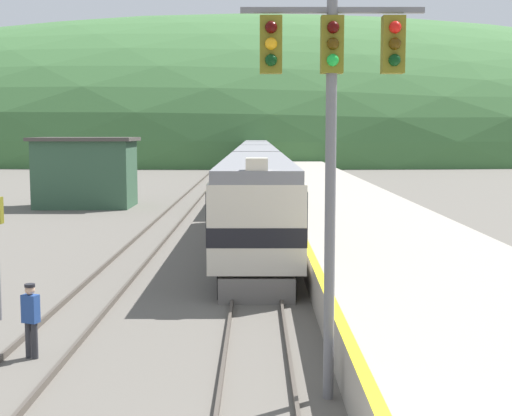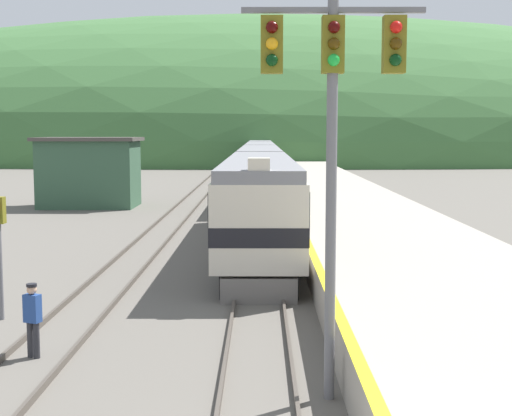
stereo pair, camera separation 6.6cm
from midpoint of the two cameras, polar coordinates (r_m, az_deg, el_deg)
The scene contains 11 objects.
track_main at distance 78.46m, azimuth 0.35°, elevation 2.50°, with size 1.52×180.00×0.16m.
track_siding at distance 78.61m, azimuth -3.25°, elevation 2.50°, with size 1.52×180.00×0.16m.
platform at distance 58.70m, azimuth 5.41°, elevation 1.72°, with size 7.12×140.00×1.13m.
distant_hills at distance 148.11m, azimuth 0.35°, elevation 4.17°, with size 237.38×106.82×55.35m.
station_shed at distance 49.07m, azimuth -13.14°, elevation 2.83°, with size 6.69×4.72×4.67m.
express_train_lead_car at distance 30.25m, azimuth 0.33°, elevation 0.64°, with size 2.95×20.01×4.27m.
carriage_second at distance 51.39m, azimuth 0.34°, elevation 2.88°, with size 2.94×20.16×3.91m.
carriage_third at distance 72.41m, azimuth 0.35°, elevation 3.82°, with size 2.94×20.16×3.91m.
carriage_fourth at distance 93.43m, azimuth 0.35°, elevation 4.34°, with size 2.94×20.16×3.91m.
signal_mast_main at distance 13.11m, azimuth 6.27°, elevation 8.48°, with size 3.30×0.42×8.10m.
track_worker at distance 16.75m, azimuth -17.33°, elevation -8.24°, with size 0.42×0.34×1.69m.
Camera 2 is at (0.05, -8.30, 5.03)m, focal length 50.00 mm.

